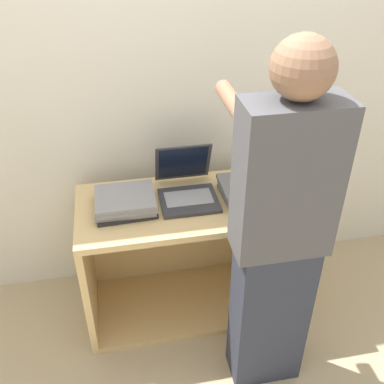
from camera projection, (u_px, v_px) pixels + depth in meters
The scene contains 7 objects.
ground_plane at pixel (199, 338), 2.54m from camera, with size 12.00×12.00×0.00m, color tan.
wall_back at pixel (176, 94), 2.42m from camera, with size 8.00×0.05×2.40m.
cart at pixel (187, 248), 2.62m from camera, with size 1.18×0.56×0.75m.
laptop_open at pixel (187, 188), 2.37m from camera, with size 0.30×0.36×0.26m.
laptop_stack_left at pixel (125, 202), 2.28m from camera, with size 0.31×0.27×0.08m.
laptop_stack_right at pixel (250, 189), 2.38m from camera, with size 0.32×0.28×0.08m.
person at pixel (278, 239), 1.91m from camera, with size 0.40×0.53×1.73m.
Camera 1 is at (-0.35, -1.61, 2.11)m, focal length 42.00 mm.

